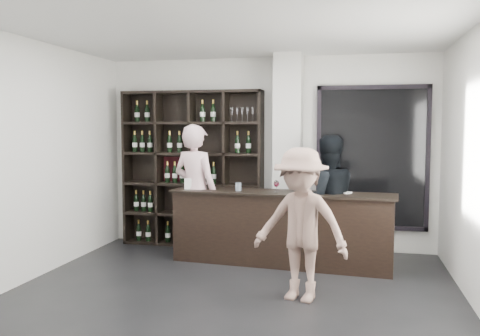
% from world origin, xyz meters
% --- Properties ---
extents(floor, '(5.00, 5.50, 0.01)m').
position_xyz_m(floor, '(0.00, 0.00, -0.01)').
color(floor, black).
rests_on(floor, ground).
extents(wine_shelf, '(2.20, 0.35, 2.40)m').
position_xyz_m(wine_shelf, '(-1.15, 2.57, 1.20)').
color(wine_shelf, black).
rests_on(wine_shelf, floor).
extents(structural_column, '(0.40, 0.40, 2.90)m').
position_xyz_m(structural_column, '(0.35, 2.47, 1.45)').
color(structural_column, silver).
rests_on(structural_column, floor).
extents(glass_panel, '(1.60, 0.08, 2.10)m').
position_xyz_m(glass_panel, '(1.55, 2.69, 1.40)').
color(glass_panel, black).
rests_on(glass_panel, floor).
extents(tasting_counter, '(2.99, 0.63, 0.98)m').
position_xyz_m(tasting_counter, '(0.35, 1.75, 0.49)').
color(tasting_counter, black).
rests_on(tasting_counter, floor).
extents(taster_pink, '(0.79, 0.65, 1.88)m').
position_xyz_m(taster_pink, '(-0.88, 1.85, 0.94)').
color(taster_pink, beige).
rests_on(taster_pink, floor).
extents(taster_black, '(1.02, 0.91, 1.74)m').
position_xyz_m(taster_black, '(0.95, 1.85, 0.87)').
color(taster_black, black).
rests_on(taster_black, floor).
extents(customer, '(1.18, 0.88, 1.63)m').
position_xyz_m(customer, '(0.75, 0.40, 0.82)').
color(customer, '#A07C6D').
rests_on(customer, floor).
extents(wine_glass, '(0.08, 0.08, 0.18)m').
position_xyz_m(wine_glass, '(0.30, 1.69, 1.07)').
color(wine_glass, white).
rests_on(wine_glass, tasting_counter).
extents(spit_cup, '(0.09, 0.09, 0.11)m').
position_xyz_m(spit_cup, '(-0.23, 1.75, 1.04)').
color(spit_cup, silver).
rests_on(spit_cup, tasting_counter).
extents(napkin_stack, '(0.17, 0.17, 0.02)m').
position_xyz_m(napkin_stack, '(1.20, 1.78, 0.99)').
color(napkin_stack, white).
rests_on(napkin_stack, tasting_counter).
extents(card_stand, '(0.11, 0.07, 0.15)m').
position_xyz_m(card_stand, '(-0.95, 1.76, 1.06)').
color(card_stand, white).
rests_on(card_stand, tasting_counter).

